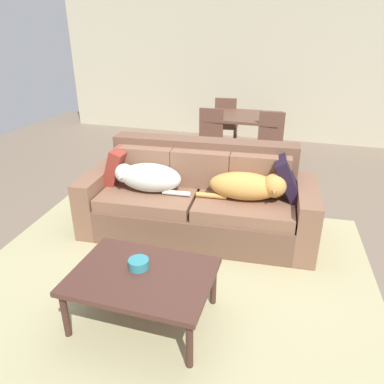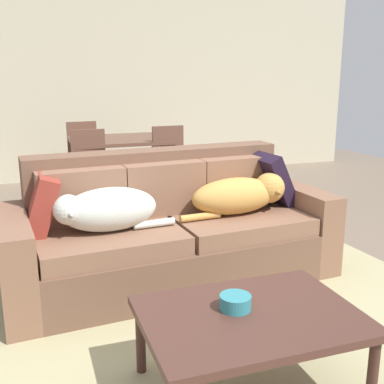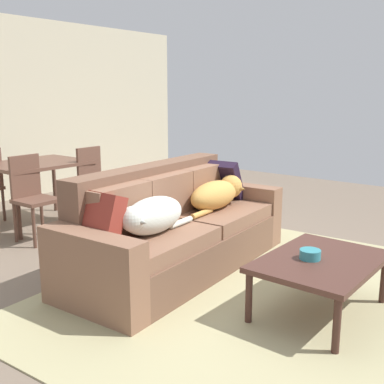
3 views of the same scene
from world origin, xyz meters
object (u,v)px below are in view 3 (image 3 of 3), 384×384
dining_chair_near_left (32,194)px  couch (175,231)px  coffee_table (321,265)px  dining_table (36,169)px  dining_chair_near_right (95,183)px  dog_on_right_cushion (218,194)px  bowl_on_coffee_table (310,254)px  dog_on_left_cushion (151,216)px  throw_pillow_by_left_arm (99,219)px  throw_pillow_by_right_arm (221,181)px

dining_chair_near_left → couch: bearing=-81.2°
couch → coffee_table: bearing=-95.3°
coffee_table → dining_table: bearing=88.5°
dining_table → dining_chair_near_right: 0.73m
dog_on_right_cushion → bowl_on_coffee_table: dog_on_right_cushion is taller
dining_chair_near_left → coffee_table: bearing=-86.3°
couch → dog_on_left_cushion: size_ratio=3.04×
throw_pillow_by_left_arm → dog_on_right_cushion: bearing=-2.9°
throw_pillow_by_right_arm → dining_chair_near_left: bearing=126.7°
dining_chair_near_left → bowl_on_coffee_table: bearing=-87.2°
couch → throw_pillow_by_right_arm: size_ratio=5.63×
throw_pillow_by_left_arm → dining_chair_near_right: (1.44, 1.79, -0.16)m
dog_on_right_cushion → dining_table: 2.43m
couch → dog_on_left_cushion: (-0.50, -0.18, 0.28)m
dog_on_right_cushion → dining_chair_near_left: dining_chair_near_left is taller
dog_on_left_cushion → throw_pillow_by_right_arm: 1.42m
dog_on_left_cushion → dining_table: (0.57, 2.48, 0.06)m
dog_on_left_cushion → dining_chair_near_left: bearing=81.0°
throw_pillow_by_left_arm → throw_pillow_by_right_arm: (1.78, 0.14, 0.02)m
throw_pillow_by_right_arm → throw_pillow_by_left_arm: bearing=-175.6°
coffee_table → dining_table: 3.74m
throw_pillow_by_right_arm → bowl_on_coffee_table: size_ratio=2.86×
couch → dog_on_left_cushion: 0.60m
dog_on_left_cushion → coffee_table: 1.35m
couch → throw_pillow_by_right_arm: 0.95m
couch → dining_table: (0.07, 2.30, 0.33)m
couch → bowl_on_coffee_table: size_ratio=16.09×
dining_chair_near_right → dining_table: bearing=129.8°
dog_on_left_cushion → dog_on_right_cushion: (1.04, 0.09, -0.01)m
bowl_on_coffee_table → dining_chair_near_left: dining_chair_near_left is taller
couch → coffee_table: (-0.02, -1.42, 0.02)m
couch → dog_on_left_cushion: bearing=-164.3°
dining_chair_near_right → dining_chair_near_left: bearing=178.2°
throw_pillow_by_left_arm → dining_chair_near_right: 2.31m
throw_pillow_by_left_arm → bowl_on_coffee_table: size_ratio=2.63×
dog_on_left_cushion → dining_chair_near_right: 2.22m
dog_on_left_cushion → throw_pillow_by_left_arm: 0.43m
coffee_table → bowl_on_coffee_table: bowl_on_coffee_table is taller
dog_on_left_cushion → dining_chair_near_right: dining_chair_near_right is taller
coffee_table → dining_chair_near_left: dining_chair_near_left is taller
couch → throw_pillow_by_right_arm: (0.89, 0.12, 0.32)m
couch → coffee_table: 1.42m
throw_pillow_by_right_arm → coffee_table: throw_pillow_by_right_arm is taller
coffee_table → bowl_on_coffee_table: bearing=128.7°
dog_on_left_cushion → throw_pillow_by_right_arm: (1.38, 0.30, 0.05)m
throw_pillow_by_left_arm → dining_chair_near_left: dining_chair_near_left is taller
dining_table → dining_chair_near_left: (-0.41, -0.53, -0.17)m
dog_on_right_cushion → throw_pillow_by_left_arm: throw_pillow_by_left_arm is taller
dog_on_right_cushion → dining_chair_near_left: (-0.88, 1.86, -0.11)m
couch → throw_pillow_by_right_arm: couch is taller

